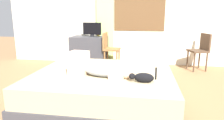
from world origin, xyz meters
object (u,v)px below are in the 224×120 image
(person_lying, at_px, (97,68))
(chair_spare, at_px, (201,49))
(cup, at_px, (98,35))
(tv_monitor, at_px, (92,29))
(bed, at_px, (104,85))
(cat, at_px, (143,77))
(desk, at_px, (90,51))
(chair_by_desk, at_px, (109,47))

(person_lying, height_order, chair_spare, chair_spare)
(cup, bearing_deg, person_lying, -77.88)
(tv_monitor, bearing_deg, cup, 40.80)
(bed, bearing_deg, chair_spare, 45.93)
(bed, bearing_deg, cat, -33.44)
(person_lying, distance_m, cat, 0.69)
(desk, bearing_deg, chair_spare, -1.48)
(bed, xyz_separation_m, cup, (-0.57, 2.15, 0.57))
(cat, distance_m, chair_spare, 2.70)
(cup, distance_m, chair_by_desk, 0.52)
(person_lying, bearing_deg, cup, 102.12)
(bed, height_order, desk, desk)
(bed, bearing_deg, chair_by_desk, 97.26)
(cat, relative_size, chair_by_desk, 0.42)
(tv_monitor, xyz_separation_m, chair_spare, (2.61, -0.07, -0.41))
(tv_monitor, distance_m, chair_spare, 2.64)
(desk, height_order, chair_by_desk, chair_by_desk)
(tv_monitor, height_order, chair_by_desk, tv_monitor)
(desk, bearing_deg, chair_by_desk, -18.25)
(person_lying, bearing_deg, desk, 107.76)
(desk, bearing_deg, tv_monitor, 0.00)
(desk, xyz_separation_m, chair_spare, (2.68, -0.07, 0.14))
(cat, relative_size, chair_spare, 0.42)
(person_lying, height_order, cat, person_lying)
(chair_by_desk, bearing_deg, cup, 138.28)
(person_lying, xyz_separation_m, chair_spare, (1.97, 2.17, -0.03))
(tv_monitor, relative_size, chair_spare, 0.56)
(cat, height_order, desk, desk)
(chair_spare, bearing_deg, cup, 175.73)
(desk, xyz_separation_m, cup, (0.21, 0.12, 0.41))
(cup, bearing_deg, tv_monitor, -139.20)
(chair_by_desk, xyz_separation_m, chair_spare, (2.14, 0.11, 0.00))
(desk, relative_size, chair_spare, 1.05)
(desk, relative_size, tv_monitor, 1.88)
(bed, xyz_separation_m, cat, (0.60, -0.39, 0.28))
(cat, bearing_deg, desk, 119.47)
(bed, xyz_separation_m, chair_by_desk, (-0.24, 1.86, 0.30))
(bed, height_order, chair_by_desk, chair_by_desk)
(cup, height_order, chair_spare, chair_spare)
(cat, bearing_deg, bed, 146.56)
(cat, distance_m, cup, 2.82)
(person_lying, distance_m, cup, 2.42)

